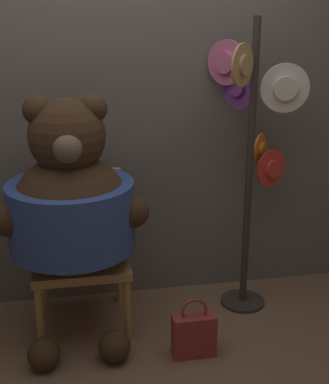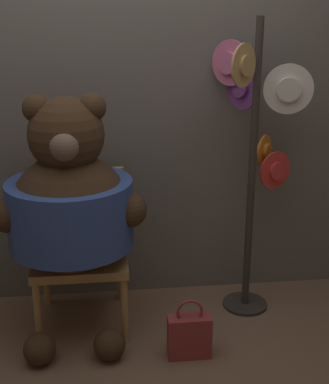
{
  "view_description": "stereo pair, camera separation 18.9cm",
  "coord_description": "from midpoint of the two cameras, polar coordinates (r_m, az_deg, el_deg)",
  "views": [
    {
      "loc": [
        -0.25,
        -2.67,
        1.79
      ],
      "look_at": [
        0.26,
        0.15,
        0.81
      ],
      "focal_mm": 50.0,
      "sensor_mm": 36.0,
      "label": 1
    },
    {
      "loc": [
        -0.07,
        -2.7,
        1.79
      ],
      "look_at": [
        0.26,
        0.15,
        0.81
      ],
      "focal_mm": 50.0,
      "sensor_mm": 36.0,
      "label": 2
    }
  ],
  "objects": [
    {
      "name": "chair",
      "position": [
        3.21,
        -7.25,
        -5.37
      ],
      "size": [
        0.54,
        0.53,
        0.9
      ],
      "color": "#B2844C",
      "rests_on": "ground_plane"
    },
    {
      "name": "wall_back",
      "position": [
        3.29,
        -3.8,
        10.43
      ],
      "size": [
        8.0,
        0.1,
        2.63
      ],
      "color": "#66605B",
      "rests_on": "ground_plane"
    },
    {
      "name": "teddy_bear",
      "position": [
        2.94,
        -8.21,
        -1.45
      ],
      "size": [
        0.83,
        0.73,
        1.39
      ],
      "color": "#3D2819",
      "rests_on": "ground_plane"
    },
    {
      "name": "ground_plane",
      "position": [
        3.23,
        -2.74,
        -14.88
      ],
      "size": [
        14.0,
        14.0,
        0.0
      ],
      "primitive_type": "plane",
      "color": "brown"
    },
    {
      "name": "hat_display_rack",
      "position": [
        3.19,
        11.25,
        5.32
      ],
      "size": [
        0.52,
        0.45,
        1.77
      ],
      "color": "#332D28",
      "rests_on": "ground_plane"
    },
    {
      "name": "handbag_on_ground",
      "position": [
        3.0,
        4.54,
        -14.99
      ],
      "size": [
        0.23,
        0.1,
        0.35
      ],
      "color": "maroon",
      "rests_on": "ground_plane"
    }
  ]
}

